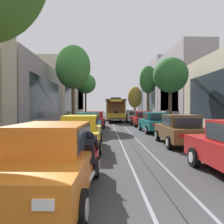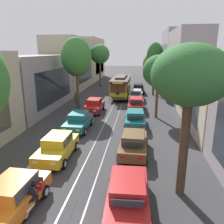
% 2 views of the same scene
% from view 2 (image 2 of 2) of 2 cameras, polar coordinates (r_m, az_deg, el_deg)
% --- Properties ---
extents(ground_plane, '(160.00, 160.00, 0.00)m').
position_cam_2_polar(ground_plane, '(30.61, 1.60, 2.14)').
color(ground_plane, '#38383A').
extents(trolley_track_rails, '(1.14, 70.30, 0.01)m').
position_cam_2_polar(trolley_track_rails, '(34.72, 2.27, 3.73)').
color(trolley_track_rails, gray).
rests_on(trolley_track_rails, ground).
extents(building_facade_left, '(5.60, 62.00, 10.02)m').
position_cam_2_polar(building_facade_left, '(38.08, -12.65, 10.81)').
color(building_facade_left, '#BCAD93').
rests_on(building_facade_left, ground).
extents(building_facade_right, '(5.19, 62.00, 10.88)m').
position_cam_2_polar(building_facade_right, '(36.77, 17.98, 10.47)').
color(building_facade_right, gray).
rests_on(building_facade_right, ground).
extents(parked_car_orange_near_left, '(2.14, 4.42, 1.58)m').
position_cam_2_polar(parked_car_orange_near_left, '(11.32, -24.22, -19.28)').
color(parked_car_orange_near_left, orange).
rests_on(parked_car_orange_near_left, ground).
extents(parked_car_yellow_second_left, '(2.00, 4.36, 1.58)m').
position_cam_2_polar(parked_car_yellow_second_left, '(15.55, -13.76, -8.57)').
color(parked_car_yellow_second_left, gold).
rests_on(parked_car_yellow_second_left, ground).
extents(parked_car_teal_mid_left, '(2.04, 4.38, 1.58)m').
position_cam_2_polar(parked_car_teal_mid_left, '(20.58, -8.52, -2.33)').
color(parked_car_teal_mid_left, '#196B70').
rests_on(parked_car_teal_mid_left, ground).
extents(parked_car_red_fourth_left, '(2.06, 4.39, 1.58)m').
position_cam_2_polar(parked_car_red_fourth_left, '(26.25, -4.59, 1.66)').
color(parked_car_red_fourth_left, red).
rests_on(parked_car_red_fourth_left, ground).
extents(parked_car_red_near_right, '(2.07, 4.39, 1.58)m').
position_cam_2_polar(parked_car_red_near_right, '(10.69, 4.09, -20.03)').
color(parked_car_red_near_right, red).
rests_on(parked_car_red_near_right, ground).
extents(parked_car_brown_second_right, '(2.08, 4.40, 1.58)m').
position_cam_2_polar(parked_car_brown_second_right, '(15.71, 5.48, -7.91)').
color(parked_car_brown_second_right, brown).
rests_on(parked_car_brown_second_right, ground).
extents(parked_car_teal_mid_right, '(2.10, 4.41, 1.58)m').
position_cam_2_polar(parked_car_teal_mid_right, '(21.32, 5.90, -1.60)').
color(parked_car_teal_mid_right, '#196B70').
rests_on(parked_car_teal_mid_right, ground).
extents(parked_car_red_fourth_right, '(2.03, 4.38, 1.58)m').
position_cam_2_polar(parked_car_red_fourth_right, '(27.10, 6.15, 2.06)').
color(parked_car_red_fourth_right, red).
rests_on(parked_car_red_fourth_right, ground).
extents(parked_car_silver_fifth_right, '(2.14, 4.42, 1.58)m').
position_cam_2_polar(parked_car_silver_fifth_right, '(32.78, 6.11, 4.37)').
color(parked_car_silver_fifth_right, '#B7B7BC').
rests_on(parked_car_silver_fifth_right, ground).
extents(parked_car_black_sixth_right, '(2.14, 4.42, 1.58)m').
position_cam_2_polar(parked_car_black_sixth_right, '(38.43, 6.70, 5.97)').
color(parked_car_black_sixth_right, black).
rests_on(parked_car_black_sixth_right, ground).
extents(street_tree_kerb_left_second, '(3.69, 2.96, 8.60)m').
position_cam_2_polar(street_tree_kerb_left_second, '(27.88, -9.07, 13.60)').
color(street_tree_kerb_left_second, brown).
rests_on(street_tree_kerb_left_second, ground).
extents(street_tree_kerb_left_mid, '(3.76, 3.39, 8.21)m').
position_cam_2_polar(street_tree_kerb_left_mid, '(44.98, -3.11, 14.48)').
color(street_tree_kerb_left_mid, brown).
rests_on(street_tree_kerb_left_mid, ground).
extents(street_tree_kerb_right_near, '(3.46, 3.54, 7.34)m').
position_cam_2_polar(street_tree_kerb_right_near, '(10.52, 19.30, 8.39)').
color(street_tree_kerb_right_near, '#4C3826').
rests_on(street_tree_kerb_right_near, ground).
extents(street_tree_kerb_right_second, '(3.22, 3.39, 6.62)m').
position_cam_2_polar(street_tree_kerb_right_second, '(23.80, 11.71, 10.14)').
color(street_tree_kerb_right_second, brown).
rests_on(street_tree_kerb_right_second, ground).
extents(street_tree_kerb_right_mid, '(2.60, 2.46, 8.30)m').
position_cam_2_polar(street_tree_kerb_right_mid, '(36.77, 10.87, 13.74)').
color(street_tree_kerb_right_mid, '#4C3826').
rests_on(street_tree_kerb_right_mid, ground).
extents(street_tree_kerb_right_fourth, '(3.01, 3.03, 6.46)m').
position_cam_2_polar(street_tree_kerb_right_fourth, '(50.66, 9.56, 11.92)').
color(street_tree_kerb_right_fourth, '#4C3826').
rests_on(street_tree_kerb_right_fourth, ground).
extents(cable_car_trolley, '(2.74, 9.16, 3.28)m').
position_cam_2_polar(cable_car_trolley, '(35.07, 2.39, 6.59)').
color(cable_car_trolley, brown).
rests_on(cable_car_trolley, ground).
extents(motorcycle_with_rider, '(0.59, 1.99, 1.37)m').
position_cam_2_polar(motorcycle_with_rider, '(11.30, -19.43, -19.74)').
color(motorcycle_with_rider, black).
rests_on(motorcycle_with_rider, ground).
extents(pedestrian_on_left_pavement, '(0.55, 0.38, 1.58)m').
position_cam_2_polar(pedestrian_on_left_pavement, '(34.99, 12.87, 4.92)').
color(pedestrian_on_left_pavement, '#282D38').
rests_on(pedestrian_on_left_pavement, ground).
extents(pedestrian_on_right_pavement, '(0.55, 0.41, 1.55)m').
position_cam_2_polar(pedestrian_on_right_pavement, '(31.07, -9.10, 3.80)').
color(pedestrian_on_right_pavement, '#282D38').
rests_on(pedestrian_on_right_pavement, ground).
extents(pedestrian_crossing_far, '(0.55, 0.42, 1.67)m').
position_cam_2_polar(pedestrian_crossing_far, '(32.97, 13.80, 4.34)').
color(pedestrian_crossing_far, slate).
rests_on(pedestrian_crossing_far, ground).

